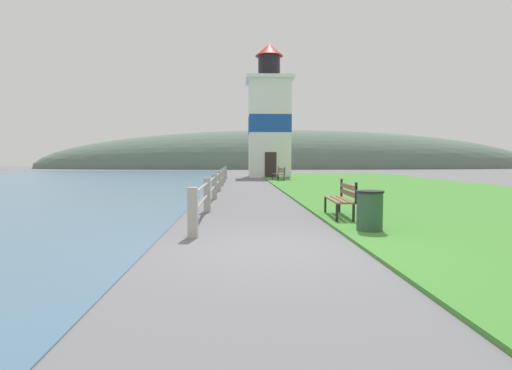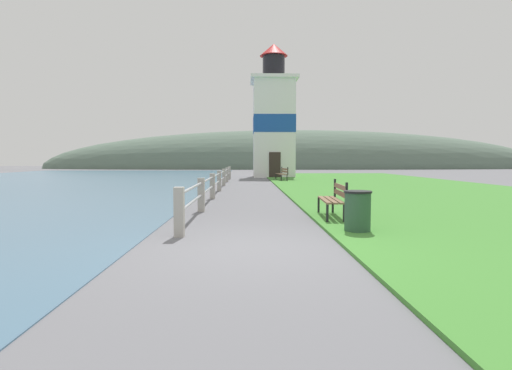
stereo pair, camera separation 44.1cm
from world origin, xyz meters
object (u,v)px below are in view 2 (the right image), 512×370
(park_bench_near, at_px, (334,197))
(park_bench_midway, at_px, (283,173))
(trash_bin, at_px, (358,212))
(lighthouse, at_px, (274,121))

(park_bench_near, bearing_deg, park_bench_midway, -87.60)
(trash_bin, bearing_deg, park_bench_near, 91.33)
(park_bench_midway, height_order, trash_bin, park_bench_midway)
(park_bench_near, xyz_separation_m, trash_bin, (0.04, -1.89, -0.11))
(park_bench_midway, bearing_deg, park_bench_near, 81.94)
(lighthouse, bearing_deg, trash_bin, -90.05)
(park_bench_midway, xyz_separation_m, trash_bin, (-0.22, -18.86, -0.12))
(park_bench_near, height_order, trash_bin, park_bench_near)
(park_bench_midway, bearing_deg, trash_bin, 82.16)
(park_bench_near, bearing_deg, lighthouse, -86.86)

